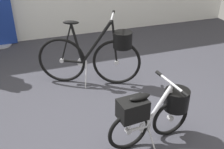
% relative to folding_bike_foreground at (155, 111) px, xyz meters
% --- Properties ---
extents(ground_plane, '(8.00, 8.00, 0.00)m').
position_rel_folding_bike_foreground_xyz_m(ground_plane, '(-0.40, 0.39, -0.38)').
color(ground_plane, '#38383F').
extents(folding_bike_foreground, '(0.95, 0.53, 0.68)m').
position_rel_folding_bike_foreground_xyz_m(folding_bike_foreground, '(0.00, 0.00, 0.00)').
color(folding_bike_foreground, black).
rests_on(folding_bike_foreground, ground_plane).
extents(display_bike_left, '(1.36, 0.70, 1.02)m').
position_rel_folding_bike_foreground_xyz_m(display_bike_left, '(-0.20, 1.36, 0.08)').
color(display_bike_left, black).
rests_on(display_bike_left, ground_plane).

